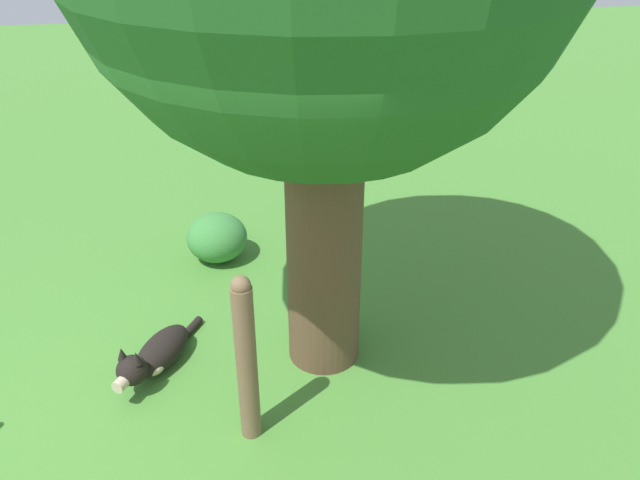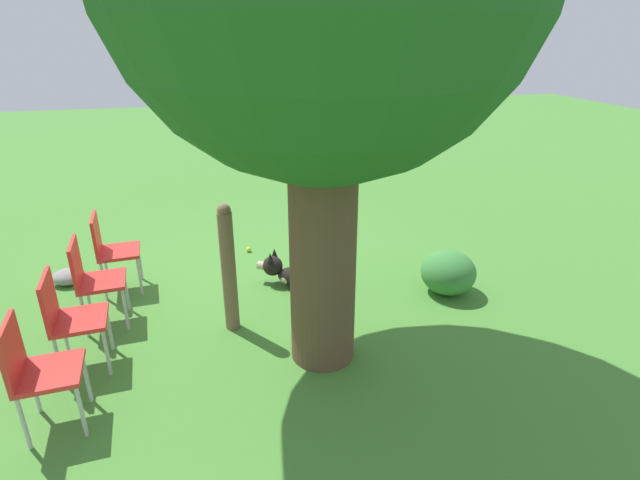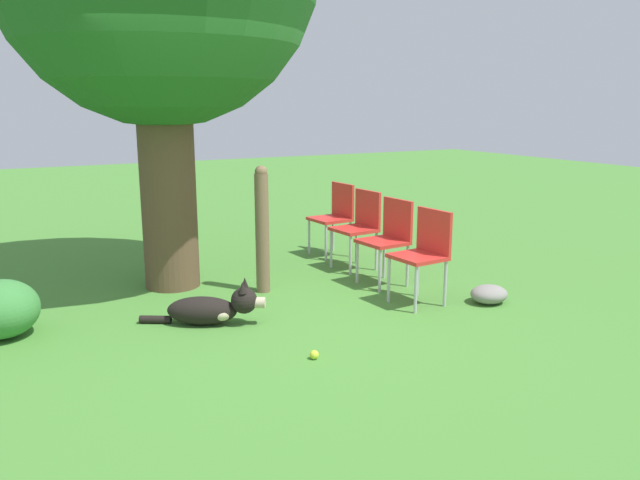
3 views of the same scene
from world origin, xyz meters
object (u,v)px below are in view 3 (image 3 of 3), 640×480
(red_chair_0, at_px, (424,249))
(red_chair_2, at_px, (360,223))
(dog, at_px, (213,309))
(tennis_ball, at_px, (314,355))
(red_chair_3, at_px, (335,213))
(red_chair_1, at_px, (389,235))
(fence_post, at_px, (262,229))

(red_chair_0, xyz_separation_m, red_chair_2, (0.15, 1.37, 0.00))
(dog, bearing_deg, tennis_ball, -38.00)
(red_chair_0, bearing_deg, red_chair_2, -100.67)
(red_chair_3, xyz_separation_m, tennis_ball, (-1.74, -2.75, -0.49))
(red_chair_0, distance_m, red_chair_1, 0.69)
(dog, bearing_deg, red_chair_2, 56.28)
(fence_post, height_order, red_chair_2, fence_post)
(dog, distance_m, red_chair_1, 2.07)
(dog, bearing_deg, red_chair_1, 39.47)
(red_chair_3, bearing_deg, red_chair_2, 79.33)
(red_chair_3, bearing_deg, red_chair_1, 79.33)
(red_chair_2, bearing_deg, tennis_ball, 46.37)
(red_chair_1, distance_m, red_chair_2, 0.69)
(red_chair_0, relative_size, red_chair_1, 1.00)
(dog, xyz_separation_m, red_chair_1, (2.01, 0.31, 0.38))
(red_chair_0, height_order, red_chair_3, same)
(dog, xyz_separation_m, red_chair_2, (2.09, 0.99, 0.38))
(fence_post, height_order, red_chair_0, fence_post)
(dog, relative_size, red_chair_0, 1.10)
(fence_post, distance_m, red_chair_1, 1.32)
(red_chair_2, relative_size, red_chair_3, 1.00)
(red_chair_1, relative_size, red_chair_2, 1.00)
(red_chair_1, relative_size, red_chair_3, 1.00)
(fence_post, distance_m, red_chair_2, 1.37)
(tennis_ball, bearing_deg, red_chair_3, 57.63)
(red_chair_3, bearing_deg, tennis_ball, 53.00)
(fence_post, xyz_separation_m, red_chair_3, (1.40, 1.01, -0.12))
(red_chair_2, bearing_deg, red_chair_3, -100.67)
(red_chair_1, bearing_deg, fence_post, -20.76)
(red_chair_2, distance_m, tennis_ball, 2.70)
(dog, relative_size, tennis_ball, 14.35)
(red_chair_2, bearing_deg, fence_post, 9.01)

